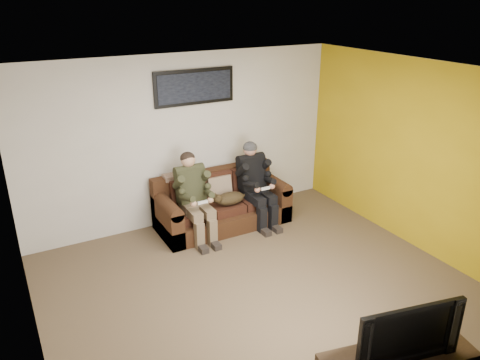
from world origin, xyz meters
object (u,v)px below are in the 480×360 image
sofa (221,205)px  framed_poster (195,87)px  cat (229,198)px  person_right (255,179)px  television (403,328)px  person_left (194,192)px

sofa → framed_poster: bearing=116.9°
cat → person_right: bearing=6.3°
framed_poster → television: 4.39m
person_left → framed_poster: size_ratio=1.01×
person_left → person_right: size_ratio=0.99×
sofa → person_left: person_left is taller
sofa → person_right: person_right is taller
person_left → person_right: person_right is taller
cat → television: (-0.17, -3.55, 0.22)m
television → cat: bearing=98.9°
sofa → cat: size_ratio=3.05×
cat → television: television is taller
person_right → television: size_ratio=1.28×
cat → framed_poster: bearing=110.6°
cat → sofa: bearing=97.9°
framed_poster → television: (0.06, -4.17, -1.38)m
sofa → person_left: bearing=-162.0°
cat → television: 3.56m
sofa → cat: (0.03, -0.22, 0.19)m
person_left → person_right: (1.03, 0.00, 0.00)m
sofa → television: 3.80m
person_right → framed_poster: framed_poster is taller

